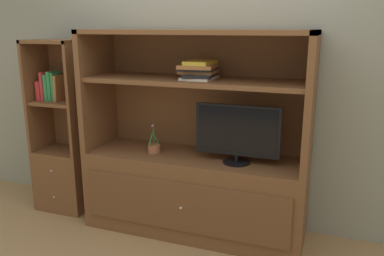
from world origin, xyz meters
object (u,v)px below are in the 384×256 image
(tv_monitor, at_px, (237,133))
(potted_plant, at_px, (154,148))
(magazine_stack, at_px, (199,70))
(bookshelf_tall, at_px, (64,155))
(upright_book_row, at_px, (51,87))
(media_console, at_px, (194,173))

(tv_monitor, distance_m, potted_plant, 0.76)
(potted_plant, distance_m, magazine_stack, 0.78)
(bookshelf_tall, height_order, upright_book_row, bookshelf_tall)
(magazine_stack, distance_m, bookshelf_tall, 1.63)
(media_console, bearing_deg, bookshelf_tall, 179.88)
(tv_monitor, distance_m, bookshelf_tall, 1.76)
(magazine_stack, height_order, bookshelf_tall, bookshelf_tall)
(media_console, xyz_separation_m, potted_plant, (-0.35, -0.05, 0.20))
(media_console, xyz_separation_m, tv_monitor, (0.38, -0.07, 0.41))
(magazine_stack, relative_size, bookshelf_tall, 0.21)
(bookshelf_tall, bearing_deg, tv_monitor, -2.40)
(media_console, relative_size, tv_monitor, 2.77)
(potted_plant, xyz_separation_m, upright_book_row, (-1.07, 0.04, 0.46))
(tv_monitor, bearing_deg, upright_book_row, 178.02)
(potted_plant, distance_m, bookshelf_tall, 1.01)
(tv_monitor, xyz_separation_m, bookshelf_tall, (-1.72, 0.07, -0.40))
(potted_plant, bearing_deg, magazine_stack, 5.88)
(bookshelf_tall, bearing_deg, potted_plant, -2.80)
(media_console, height_order, bookshelf_tall, media_console)
(bookshelf_tall, distance_m, upright_book_row, 0.66)
(media_console, relative_size, bookshelf_tall, 1.15)
(potted_plant, bearing_deg, tv_monitor, -1.86)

